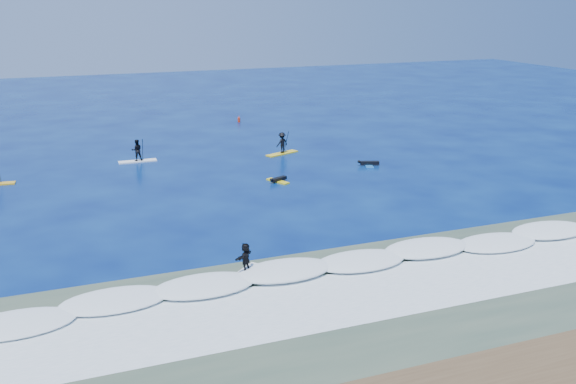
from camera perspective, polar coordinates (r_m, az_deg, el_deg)
name	(u,v)px	position (r m, az deg, el deg)	size (l,w,h in m)	color
ground	(274,208)	(40.62, -1.25, -1.46)	(160.00, 160.00, 0.00)	#04124C
shallow_water	(383,302)	(28.83, 8.45, -9.63)	(90.00, 13.00, 0.01)	#374C3A
breaking_wave	(343,268)	(32.02, 4.93, -6.72)	(40.00, 6.00, 0.30)	white
whitewater	(372,293)	(29.61, 7.50, -8.85)	(34.00, 5.00, 0.02)	silver
sup_paddler_center	(137,152)	(53.40, -13.27, 3.46)	(3.05, 0.81, 2.13)	white
sup_paddler_right	(282,144)	(54.60, -0.54, 4.26)	(3.16, 1.86, 2.17)	yellow
prone_paddler_near	(278,180)	(46.41, -0.90, 1.07)	(1.48, 1.98, 0.41)	yellow
prone_paddler_far	(368,164)	(51.35, 7.16, 2.52)	(1.70, 2.25, 0.46)	#175FB1
wave_surfer	(246,259)	(30.76, -3.80, -5.97)	(1.96, 1.83, 1.53)	white
marker_buoy	(239,119)	(69.20, -4.39, 6.45)	(0.29, 0.29, 0.69)	red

